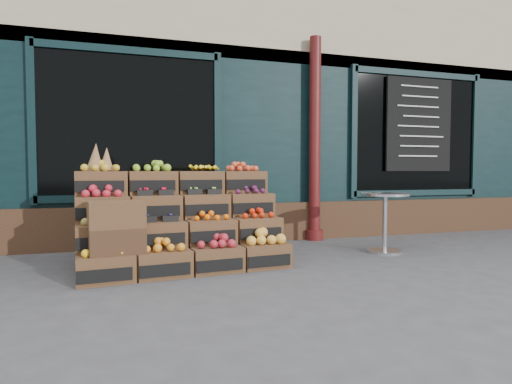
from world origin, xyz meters
name	(u,v)px	position (x,y,z in m)	size (l,w,h in m)	color
ground	(294,275)	(0.00, 0.00, 0.00)	(60.00, 60.00, 0.00)	#434345
shop_facade	(204,111)	(0.00, 5.11, 2.40)	(12.00, 6.24, 4.80)	black
crate_display	(180,228)	(-1.09, 0.82, 0.44)	(2.35, 1.29, 1.42)	brown
spare_crates	(117,241)	(-1.78, 0.34, 0.40)	(0.58, 0.44, 0.80)	brown
bistro_table	(385,216)	(1.65, 0.79, 0.50)	(0.64, 0.64, 0.80)	silver
shopkeeper	(128,180)	(-1.63, 2.78, 0.95)	(0.70, 0.46, 1.91)	#18551A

